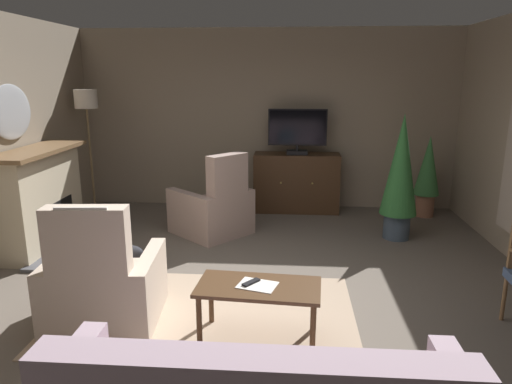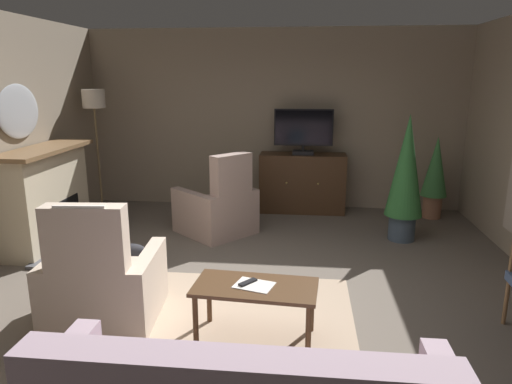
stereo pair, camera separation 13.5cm
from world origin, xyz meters
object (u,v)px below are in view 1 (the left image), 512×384
Objects in this scene: potted_plant_tall_palm_by_window at (401,172)px; armchair_near_window at (214,210)px; television at (297,130)px; coffee_table at (259,292)px; armchair_in_far_corner at (104,287)px; potted_plant_leafy_by_curtain at (428,172)px; tv_cabinet at (296,184)px; tv_remote at (251,283)px; floor_lamp at (87,115)px; wall_mirror_oval at (11,112)px; cat at (122,253)px; fireplace at (41,201)px; folded_newspaper at (257,285)px.

armchair_near_window is at bearing -179.99° from potted_plant_tall_palm_by_window.
television is 3.84m from coffee_table.
potted_plant_leafy_by_curtain is at bearing 43.72° from armchair_in_far_corner.
television is 0.73× the size of armchair_near_window.
tv_remote is at bearing -96.10° from tv_cabinet.
television is at bearing 7.18° from floor_lamp.
potted_plant_leafy_by_curtain is 5.16m from floor_lamp.
wall_mirror_oval is at bearing -152.42° from television.
armchair_near_window is at bearing -20.76° from floor_lamp.
wall_mirror_oval is 3.85m from coffee_table.
television is 1.23× the size of cat.
wall_mirror_oval is 1.16× the size of cat.
cat is (1.40, -0.44, -1.58)m from wall_mirror_oval.
fireplace reaches higher than armchair_near_window.
floor_lamp is (0.06, 1.39, 0.94)m from fireplace.
armchair_near_window reaches higher than tv_cabinet.
wall_mirror_oval is at bearing -162.50° from potted_plant_leafy_by_curtain.
wall_mirror_oval is 2.73m from armchair_near_window.
tv_cabinet reaches higher than cat.
potted_plant_tall_palm_by_window reaches higher than folded_newspaper.
folded_newspaper is at bearing -122.47° from potted_plant_leafy_by_curtain.
floor_lamp reaches higher than armchair_in_far_corner.
wall_mirror_oval is 4.95× the size of tv_remote.
armchair_in_far_corner reaches higher than tv_remote.
coffee_table is 2.70m from armchair_near_window.
folded_newspaper is at bearing -95.27° from tv_cabinet.
potted_plant_tall_palm_by_window is 0.87× the size of floor_lamp.
potted_plant_tall_palm_by_window is at bearing 8.14° from fireplace.
tv_remote is 1.29m from armchair_in_far_corner.
tv_cabinet is 1.09× the size of armchair_near_window.
television reaches higher than armchair_in_far_corner.
armchair_in_far_corner is at bearing 123.13° from tv_remote.
fireplace is at bearing -162.58° from armchair_near_window.
tv_remote is at bearing -123.24° from potted_plant_leafy_by_curtain.
fireplace is 1.42× the size of armchair_in_far_corner.
wall_mirror_oval is 0.83× the size of coffee_table.
coffee_table is (-0.34, -3.72, -0.87)m from television.
tv_cabinet is at bearing 46.72° from armchair_near_window.
wall_mirror_oval reaches higher than television.
wall_mirror_oval is 0.69× the size of armchair_near_window.
television is at bearing 100.82° from folded_newspaper.
potted_plant_leafy_by_curtain is (0.65, 1.06, -0.21)m from potted_plant_tall_palm_by_window.
floor_lamp reaches higher than tv_remote.
tv_remote reaches higher than coffee_table.
tv_cabinet is 0.70× the size of floor_lamp.
armchair_near_window reaches higher than cat.
armchair_in_far_corner is (-1.68, -3.63, -0.09)m from tv_cabinet.
television is at bearing 139.07° from potted_plant_tall_palm_by_window.
television is (3.17, 1.78, 0.70)m from fireplace.
potted_plant_tall_palm_by_window is (4.73, 0.64, -0.78)m from wall_mirror_oval.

